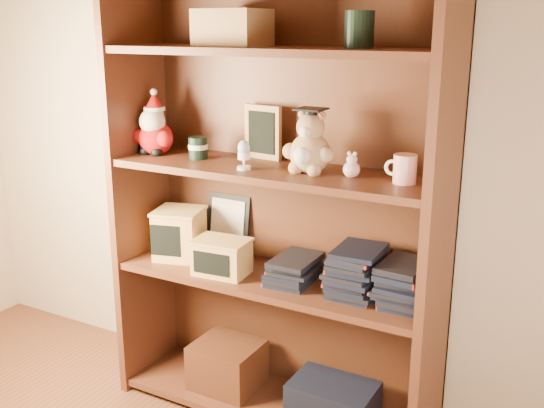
{
  "coord_description": "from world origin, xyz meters",
  "views": [
    {
      "loc": [
        1.18,
        -0.55,
        1.42
      ],
      "look_at": [
        0.14,
        1.3,
        0.82
      ],
      "focal_mm": 42.0,
      "sensor_mm": 36.0,
      "label": 1
    }
  ],
  "objects": [
    {
      "name": "teacher_mug",
      "position": [
        0.61,
        1.3,
        0.99
      ],
      "size": [
        0.1,
        0.07,
        0.09
      ],
      "color": "silver",
      "rests_on": "shelf_upper"
    },
    {
      "name": "bookcase",
      "position": [
        0.14,
        1.36,
        0.78
      ],
      "size": [
        1.2,
        0.35,
        1.6
      ],
      "color": "#522817",
      "rests_on": "ground"
    },
    {
      "name": "pencils_box",
      "position": [
        -0.03,
        1.24,
        0.62
      ],
      "size": [
        0.21,
        0.16,
        0.13
      ],
      "color": "tan",
      "rests_on": "shelf_lower"
    },
    {
      "name": "book_stack_left",
      "position": [
        0.24,
        1.3,
        0.6
      ],
      "size": [
        0.14,
        0.2,
        0.1
      ],
      "color": "black",
      "rests_on": "shelf_lower"
    },
    {
      "name": "certificate_frame",
      "position": [
        -0.13,
        1.44,
        0.67
      ],
      "size": [
        0.19,
        0.05,
        0.23
      ],
      "color": "black",
      "rests_on": "shelf_lower"
    },
    {
      "name": "pink_figurine",
      "position": [
        0.43,
        1.3,
        0.98
      ],
      "size": [
        0.05,
        0.05,
        0.09
      ],
      "color": "#D2A6A2",
      "rests_on": "shelf_upper"
    },
    {
      "name": "chalkboard_plaque",
      "position": [
        0.04,
        1.42,
        1.04
      ],
      "size": [
        0.15,
        0.09,
        0.19
      ],
      "color": "#9E7547",
      "rests_on": "shelf_upper"
    },
    {
      "name": "santa_plush",
      "position": [
        -0.36,
        1.3,
        1.04
      ],
      "size": [
        0.18,
        0.13,
        0.25
      ],
      "color": "#A50F0F",
      "rests_on": "shelf_upper"
    },
    {
      "name": "shelf_lower",
      "position": [
        0.14,
        1.3,
        0.54
      ],
      "size": [
        1.14,
        0.33,
        0.02
      ],
      "color": "#522817",
      "rests_on": "ground"
    },
    {
      "name": "treats_box",
      "position": [
        -0.26,
        1.3,
        0.65
      ],
      "size": [
        0.22,
        0.22,
        0.19
      ],
      "color": "tan",
      "rests_on": "shelf_lower"
    },
    {
      "name": "book_stack_right",
      "position": [
        0.63,
        1.3,
        0.61
      ],
      "size": [
        0.14,
        0.2,
        0.13
      ],
      "color": "black",
      "rests_on": "shelf_lower"
    },
    {
      "name": "teachers_tin",
      "position": [
        -0.16,
        1.3,
        0.99
      ],
      "size": [
        0.07,
        0.07,
        0.08
      ],
      "color": "black",
      "rests_on": "shelf_upper"
    },
    {
      "name": "book_stack_mid",
      "position": [
        0.46,
        1.3,
        0.64
      ],
      "size": [
        0.14,
        0.2,
        0.18
      ],
      "color": "black",
      "rests_on": "shelf_lower"
    },
    {
      "name": "grad_teddy_bear",
      "position": [
        0.29,
        1.3,
        1.03
      ],
      "size": [
        0.18,
        0.15,
        0.22
      ],
      "color": "tan",
      "rests_on": "shelf_upper"
    },
    {
      "name": "shelf_upper",
      "position": [
        0.14,
        1.3,
        0.94
      ],
      "size": [
        1.14,
        0.33,
        0.02
      ],
      "color": "#522817",
      "rests_on": "ground"
    },
    {
      "name": "egg_cup",
      "position": [
        0.08,
        1.23,
        1.0
      ],
      "size": [
        0.05,
        0.05,
        0.1
      ],
      "color": "white",
      "rests_on": "shelf_upper"
    }
  ]
}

